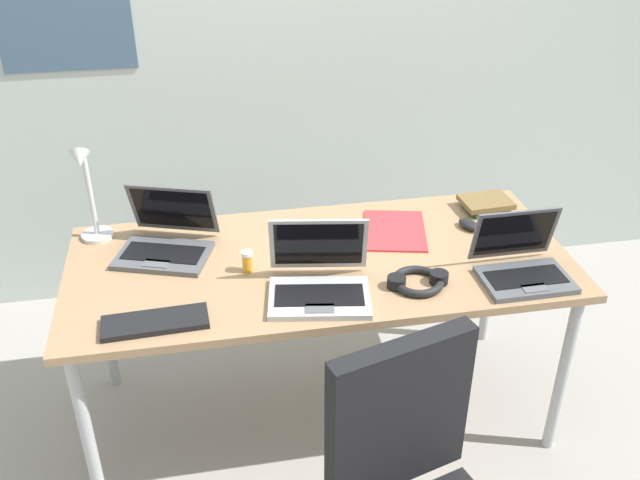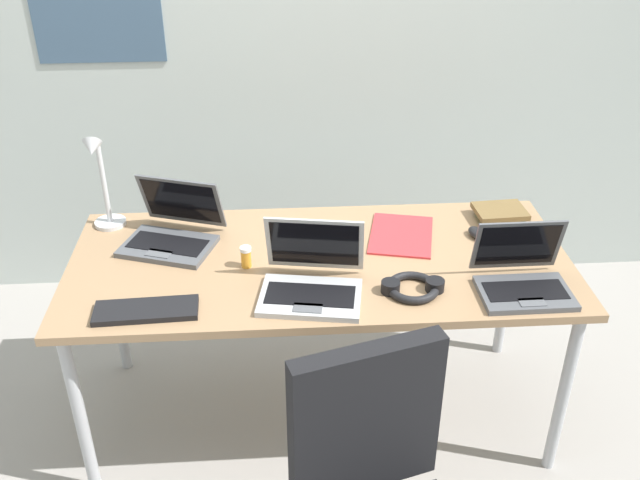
# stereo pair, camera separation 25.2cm
# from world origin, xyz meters

# --- Properties ---
(ground_plane) EXTENTS (12.00, 12.00, 0.00)m
(ground_plane) POSITION_xyz_m (0.00, 0.00, 0.00)
(ground_plane) COLOR gray
(wall_back) EXTENTS (6.00, 0.13, 2.60)m
(wall_back) POSITION_xyz_m (-0.00, 1.10, 1.30)
(wall_back) COLOR #B2BCB7
(wall_back) RESTS_ON ground_plane
(desk) EXTENTS (1.80, 0.80, 0.74)m
(desk) POSITION_xyz_m (0.00, 0.00, 0.68)
(desk) COLOR #9E7A56
(desk) RESTS_ON ground_plane
(desk_lamp) EXTENTS (0.12, 0.18, 0.40)m
(desk_lamp) POSITION_xyz_m (-0.80, 0.28, 0.94)
(desk_lamp) COLOR silver
(desk_lamp) RESTS_ON desk
(laptop_far_corner) EXTENTS (0.30, 0.26, 0.22)m
(laptop_far_corner) POSITION_xyz_m (0.66, -0.24, 0.79)
(laptop_far_corner) COLOR #515459
(laptop_far_corner) RESTS_ON desk
(laptop_center) EXTENTS (0.40, 0.38, 0.23)m
(laptop_center) POSITION_xyz_m (-0.54, 0.15, 0.79)
(laptop_center) COLOR #515459
(laptop_center) RESTS_ON desk
(laptop_back_left) EXTENTS (0.38, 0.35, 0.24)m
(laptop_back_left) POSITION_xyz_m (-0.04, -0.21, 0.79)
(laptop_back_left) COLOR #B7BABC
(laptop_back_left) RESTS_ON desk
(external_keyboard) EXTENTS (0.34, 0.14, 0.02)m
(external_keyboard) POSITION_xyz_m (-0.58, -0.29, 0.75)
(external_keyboard) COLOR black
(external_keyboard) RESTS_ON desk
(computer_mouse) EXTENTS (0.09, 0.11, 0.03)m
(computer_mouse) POSITION_xyz_m (0.61, 0.12, 0.76)
(computer_mouse) COLOR black
(computer_mouse) RESTS_ON desk
(cell_phone) EXTENTS (0.07, 0.14, 0.01)m
(cell_phone) POSITION_xyz_m (-0.02, 0.11, 0.74)
(cell_phone) COLOR black
(cell_phone) RESTS_ON desk
(headphones) EXTENTS (0.21, 0.18, 0.04)m
(headphones) POSITION_xyz_m (0.30, -0.22, 0.76)
(headphones) COLOR black
(headphones) RESTS_ON desk
(pill_bottle) EXTENTS (0.04, 0.04, 0.08)m
(pill_bottle) POSITION_xyz_m (-0.26, -0.03, 0.78)
(pill_bottle) COLOR gold
(pill_bottle) RESTS_ON desk
(book_stack) EXTENTS (0.20, 0.16, 0.05)m
(book_stack) POSITION_xyz_m (0.73, 0.25, 0.77)
(book_stack) COLOR #336638
(book_stack) RESTS_ON desk
(paper_folder_front_left) EXTENTS (0.29, 0.35, 0.01)m
(paper_folder_front_left) POSITION_xyz_m (0.32, 0.15, 0.74)
(paper_folder_front_left) COLOR red
(paper_folder_front_left) RESTS_ON desk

